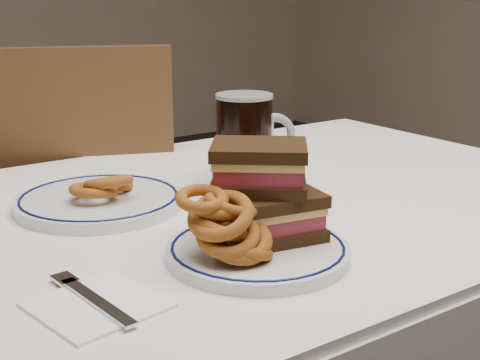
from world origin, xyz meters
TOP-DOWN VIEW (x-y plane):
  - dining_table at (0.00, 0.00)m, footprint 1.27×0.87m
  - chair_far at (-0.09, 0.57)m, footprint 0.59×0.59m
  - main_plate at (-0.14, -0.21)m, footprint 0.24×0.24m
  - reuben_sandwich at (-0.11, -0.19)m, footprint 0.16×0.15m
  - onion_rings_main at (-0.19, -0.22)m, footprint 0.11×0.11m
  - ketchup_ramekin at (-0.14, -0.15)m, footprint 0.06×0.06m
  - beer_mug at (0.04, 0.06)m, footprint 0.15×0.10m
  - water_glass at (0.10, 0.12)m, footprint 0.07×0.07m
  - far_plate at (-0.22, 0.10)m, footprint 0.27×0.27m
  - onion_rings_far at (-0.22, 0.09)m, footprint 0.12×0.12m
  - napkin_fork at (-0.37, -0.22)m, footprint 0.15×0.17m

SIDE VIEW (x-z plane):
  - chair_far at x=-0.09m, z-range 0.04..1.02m
  - dining_table at x=0.00m, z-range 0.27..1.02m
  - napkin_fork at x=-0.37m, z-range 0.75..0.76m
  - main_plate at x=-0.14m, z-range 0.75..0.77m
  - far_plate at x=-0.22m, z-range 0.75..0.77m
  - onion_rings_far at x=-0.22m, z-range 0.76..0.81m
  - ketchup_ramekin at x=-0.14m, z-range 0.77..0.80m
  - water_glass at x=0.10m, z-range 0.75..0.86m
  - onion_rings_main at x=-0.19m, z-range 0.75..0.86m
  - reuben_sandwich at x=-0.11m, z-range 0.77..0.89m
  - beer_mug at x=0.04m, z-range 0.75..0.92m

